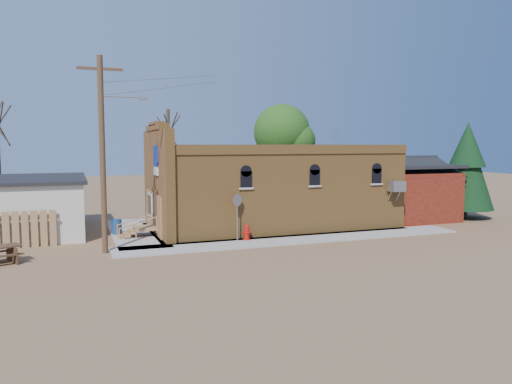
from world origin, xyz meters
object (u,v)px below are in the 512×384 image
object	(u,v)px
fire_hydrant	(247,232)
stop_sign	(237,205)
brick_bar	(268,188)
trash_barrel	(117,227)
utility_pole	(104,150)

from	to	relation	value
fire_hydrant	stop_sign	size ratio (longest dim) A/B	0.34
fire_hydrant	stop_sign	xyz separation A→B (m)	(-0.52, 0.02, 1.45)
brick_bar	fire_hydrant	size ratio (longest dim) A/B	20.00
fire_hydrant	stop_sign	bearing A→B (deg)	153.40
stop_sign	brick_bar	bearing A→B (deg)	45.51
trash_barrel	utility_pole	bearing A→B (deg)	-100.86
utility_pole	trash_barrel	size ratio (longest dim) A/B	10.97
brick_bar	utility_pole	bearing A→B (deg)	-156.31
utility_pole	trash_barrel	bearing A→B (deg)	79.14
utility_pole	fire_hydrant	xyz separation A→B (m)	(7.02, 0.31, -4.29)
brick_bar	trash_barrel	bearing A→B (deg)	179.31
utility_pole	fire_hydrant	distance (m)	8.24
fire_hydrant	trash_barrel	xyz separation A→B (m)	(-6.18, 4.09, 0.01)
utility_pole	fire_hydrant	size ratio (longest dim) A/B	10.98
fire_hydrant	trash_barrel	world-z (taller)	same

